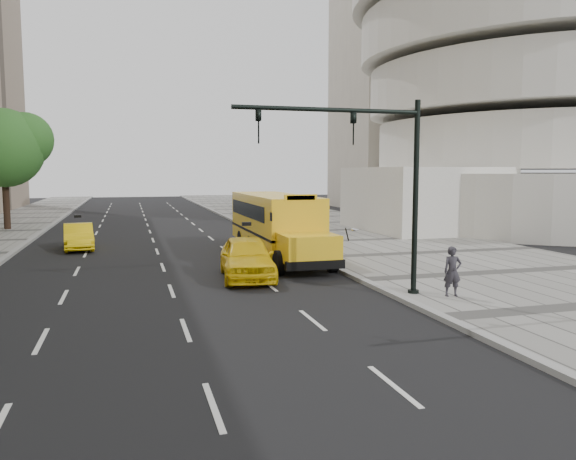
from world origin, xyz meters
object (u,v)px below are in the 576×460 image
object	(u,v)px
pedestrian	(452,271)
traffic_signal	(376,173)
tree_c	(5,147)
taxi_far	(79,237)
school_bus	(275,220)
taxi_near	(247,257)

from	to	relation	value
pedestrian	traffic_signal	xyz separation A→B (m)	(-2.36, 0.77, 3.14)
pedestrian	traffic_signal	world-z (taller)	traffic_signal
tree_c	taxi_far	distance (m)	13.38
taxi_far	pedestrian	size ratio (longest dim) A/B	2.59
school_bus	traffic_signal	size ratio (longest dim) A/B	1.81
taxi_far	pedestrian	bearing A→B (deg)	-57.63
tree_c	school_bus	bearing A→B (deg)	-47.65
taxi_far	traffic_signal	size ratio (longest dim) A/B	0.65
taxi_far	traffic_signal	distance (m)	18.58
pedestrian	traffic_signal	size ratio (longest dim) A/B	0.25
school_bus	pedestrian	xyz separation A→B (m)	(3.06, -10.72, -0.81)
school_bus	taxi_far	distance (m)	10.87
traffic_signal	pedestrian	bearing A→B (deg)	-18.00
tree_c	school_bus	distance (m)	22.48
tree_c	pedestrian	world-z (taller)	tree_c
school_bus	traffic_signal	world-z (taller)	traffic_signal
taxi_near	taxi_far	world-z (taller)	taxi_near
tree_c	pedestrian	size ratio (longest dim) A/B	5.26
tree_c	traffic_signal	bearing A→B (deg)	-59.34
pedestrian	traffic_signal	distance (m)	4.00
tree_c	school_bus	world-z (taller)	tree_c
school_bus	taxi_far	xyz separation A→B (m)	(-9.46, 5.23, -1.08)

